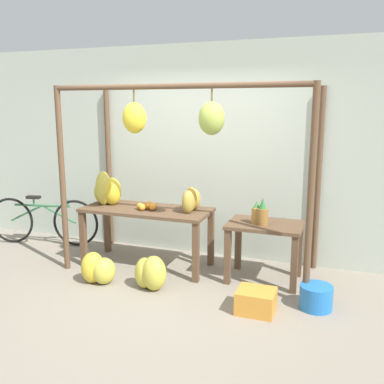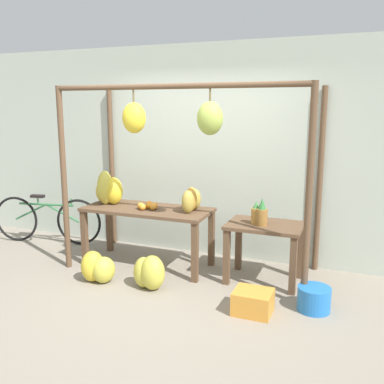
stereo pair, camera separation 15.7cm
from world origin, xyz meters
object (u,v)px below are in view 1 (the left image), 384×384
Objects in this scene: fruit_crate_white at (256,301)px; pineapple_cluster at (260,214)px; banana_pile_on_table at (107,191)px; banana_pile_ground_right at (150,273)px; papaya_pile at (191,200)px; orange_pile at (148,206)px; parked_bicycle at (43,221)px; banana_pile_ground_left at (98,269)px; blue_bucket at (316,297)px.

pineapple_cluster is at bearing 99.85° from fruit_crate_white.
banana_pile_on_table reaches higher than pineapple_cluster.
papaya_pile is at bearing 72.22° from banana_pile_ground_right.
fruit_crate_white is at bearing -25.93° from orange_pile.
parked_bicycle is (-3.24, 0.27, -0.45)m from pineapple_cluster.
orange_pile reaches higher than parked_bicycle.
banana_pile_ground_left is 1.81m from parked_bicycle.
fruit_crate_white is at bearing -2.31° from banana_pile_ground_left.
papaya_pile is at bearing 9.56° from orange_pile.
parked_bicycle is (-1.23, 0.23, -0.57)m from banana_pile_on_table.
pineapple_cluster is at bearing 21.68° from banana_pile_ground_left.
pineapple_cluster is 3.28m from parked_bicycle.
papaya_pile is at bearing 41.38° from banana_pile_ground_left.
papaya_pile reaches higher than orange_pile.
banana_pile_on_table reaches higher than fruit_crate_white.
fruit_crate_white is at bearing -20.57° from banana_pile_on_table.
blue_bucket is 4.00m from parked_bicycle.
orange_pile reaches higher than blue_bucket.
orange_pile is at bearing 117.16° from banana_pile_ground_right.
pineapple_cluster is 1.40m from banana_pile_ground_right.
fruit_crate_white is 0.91× the size of papaya_pile.
banana_pile_on_table is 1.38m from parked_bicycle.
parked_bicycle is at bearing 169.11° from blue_bucket.
banana_pile_on_table is at bearing 174.30° from orange_pile.
banana_pile_on_table is 0.63m from orange_pile.
banana_pile_ground_right is at bearing 173.78° from fruit_crate_white.
fruit_crate_white is at bearing -40.09° from papaya_pile.
blue_bucket is (1.76, 0.15, -0.07)m from banana_pile_ground_right.
orange_pile is 1.92m from parked_bicycle.
fruit_crate_white is (1.85, -0.07, -0.06)m from banana_pile_ground_left.
banana_pile_on_table is 0.27× the size of parked_bicycle.
banana_pile_ground_right is at bearing -107.78° from papaya_pile.
banana_pile_ground_left is 0.30× the size of parked_bicycle.
parked_bicycle is at bearing 157.37° from banana_pile_ground_right.
blue_bucket is 0.80× the size of papaya_pile.
pineapple_cluster is 0.64× the size of banana_pile_ground_right.
fruit_crate_white is 1.51m from papaya_pile.
banana_pile_on_table is 1.34× the size of blue_bucket.
banana_pile_on_table is 2.01m from pineapple_cluster.
fruit_crate_white is (0.13, -0.76, -0.70)m from pineapple_cluster.
fruit_crate_white is 1.14× the size of blue_bucket.
banana_pile_ground_right is at bearing -175.30° from blue_bucket.
papaya_pile is (-0.86, 0.08, 0.08)m from pineapple_cluster.
banana_pile_ground_left is 1.21× the size of papaya_pile.
parked_bicycle is 2.45m from papaya_pile.
orange_pile reaches higher than banana_pile_ground_left.
papaya_pile is (-1.54, 0.56, 0.77)m from blue_bucket.
fruit_crate_white is at bearing -80.15° from pineapple_cluster.
banana_pile_ground_left is at bearing -68.18° from banana_pile_on_table.
parked_bicycle is (-3.92, 0.75, 0.24)m from blue_bucket.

